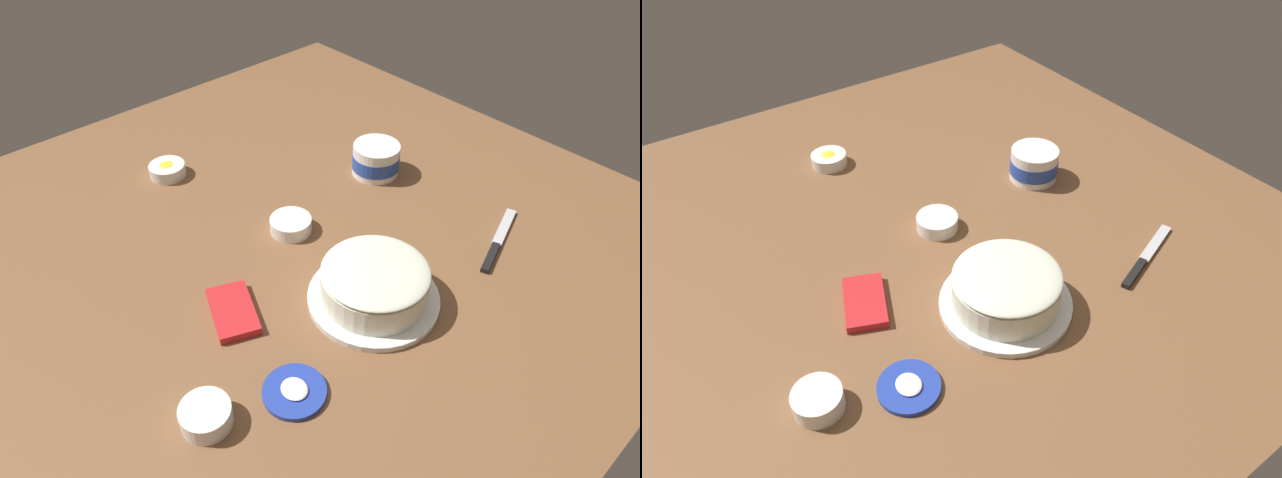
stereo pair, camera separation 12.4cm
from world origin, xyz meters
The scene contains 9 objects.
ground_plane centered at (0.00, 0.00, 0.00)m, with size 1.54×1.54×0.00m, color brown.
frosted_cake centered at (0.28, -0.03, 0.04)m, with size 0.27×0.27×0.10m.
frosting_tub centered at (-0.03, 0.30, 0.04)m, with size 0.12×0.12×0.08m.
frosting_tub_lid centered at (0.34, -0.29, 0.01)m, with size 0.11×0.11×0.02m.
spreading_knife centered at (0.35, 0.29, 0.01)m, with size 0.10×0.23×0.01m.
sprinkle_bowl_blue centered at (0.00, -0.01, 0.02)m, with size 0.10×0.10×0.03m.
sprinkle_bowl_yellow centered at (-0.38, -0.10, 0.02)m, with size 0.09×0.09×0.03m.
sprinkle_bowl_rainbow centered at (0.28, -0.43, 0.02)m, with size 0.09×0.09×0.04m.
candy_box_lower centered at (0.12, -0.26, 0.01)m, with size 0.14×0.08×0.02m, color red.
Camera 1 is at (0.79, -0.64, 0.85)m, focal length 32.09 mm.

